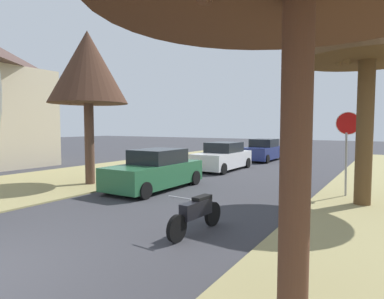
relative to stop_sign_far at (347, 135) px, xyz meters
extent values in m
cylinder|color=#9EA0A5|center=(0.00, -0.15, -1.02)|extent=(0.07, 0.40, 2.24)
cylinder|color=white|center=(0.00, 0.06, 0.41)|extent=(0.81, 0.16, 0.80)
cylinder|color=red|center=(0.00, 0.06, 0.41)|extent=(0.76, 0.16, 0.76)
cylinder|color=brown|center=(0.52, -9.10, -0.28)|extent=(0.32, 0.32, 3.70)
cylinder|color=brown|center=(0.60, -1.10, 0.09)|extent=(0.49, 0.49, 4.44)
cone|color=#462E18|center=(0.60, -1.10, 3.61)|extent=(4.16, 4.16, 2.59)
cylinder|color=brown|center=(0.35, -0.78, 2.79)|extent=(0.91, 0.77, 1.09)
cylinder|color=brown|center=(0.09, -1.09, 2.68)|extent=(0.26, 1.16, 0.91)
cylinder|color=brown|center=(0.15, -0.72, 2.95)|extent=(1.05, 1.17, 1.43)
cylinder|color=brown|center=(-9.59, -3.07, -0.43)|extent=(0.39, 0.39, 3.40)
cone|color=#442B1F|center=(-9.59, -3.07, 2.77)|extent=(3.28, 3.28, 3.01)
cylinder|color=brown|center=(-10.17, -3.00, 1.74)|extent=(0.33, 1.29, 1.08)
cylinder|color=brown|center=(-10.19, -3.25, 1.82)|extent=(0.57, 1.36, 1.23)
cylinder|color=brown|center=(-9.96, -3.06, 1.85)|extent=(0.20, 0.90, 1.25)
cube|color=#28663D|center=(-6.66, -2.35, -1.59)|extent=(1.83, 4.40, 0.85)
cube|color=black|center=(-6.66, -2.13, -0.88)|extent=(1.60, 2.03, 0.56)
cylinder|color=black|center=(-5.79, -4.00, -1.88)|extent=(0.20, 0.60, 0.60)
cylinder|color=black|center=(-7.53, -4.01, -1.88)|extent=(0.20, 0.60, 0.60)
cylinder|color=black|center=(-5.79, -0.70, -1.88)|extent=(0.20, 0.60, 0.60)
cylinder|color=black|center=(-7.53, -0.71, -1.88)|extent=(0.20, 0.60, 0.60)
cube|color=white|center=(-6.94, 4.20, -1.59)|extent=(1.83, 4.40, 0.85)
cube|color=black|center=(-6.94, 4.42, -0.88)|extent=(1.60, 2.03, 0.56)
cylinder|color=black|center=(-6.07, 2.55, -1.88)|extent=(0.20, 0.60, 0.60)
cylinder|color=black|center=(-7.81, 2.55, -1.88)|extent=(0.20, 0.60, 0.60)
cylinder|color=black|center=(-6.07, 5.85, -1.88)|extent=(0.20, 0.60, 0.60)
cylinder|color=black|center=(-7.81, 5.85, -1.88)|extent=(0.20, 0.60, 0.60)
cube|color=navy|center=(-6.70, 10.34, -1.59)|extent=(1.83, 4.40, 0.85)
cube|color=black|center=(-6.70, 10.56, -0.88)|extent=(1.60, 2.03, 0.56)
cylinder|color=black|center=(-5.83, 8.69, -1.88)|extent=(0.20, 0.60, 0.60)
cylinder|color=black|center=(-7.57, 8.69, -1.88)|extent=(0.20, 0.60, 0.60)
cylinder|color=black|center=(-5.83, 11.99, -1.88)|extent=(0.20, 0.60, 0.60)
cylinder|color=black|center=(-7.57, 11.99, -1.88)|extent=(0.20, 0.60, 0.60)
cylinder|color=black|center=(-2.51, -6.85, -1.88)|extent=(0.14, 0.61, 0.60)
cylinder|color=black|center=(-2.41, -5.41, -1.88)|extent=(0.14, 0.61, 0.60)
cube|color=black|center=(-2.46, -6.13, -1.60)|extent=(0.31, 1.03, 0.36)
cube|color=black|center=(-2.44, -5.88, -1.40)|extent=(0.26, 0.57, 0.12)
cylinder|color=#9EA0A5|center=(-2.50, -6.75, -1.23)|extent=(0.60, 0.08, 0.04)
camera|label=1|loc=(1.37, -12.49, 0.30)|focal=30.49mm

